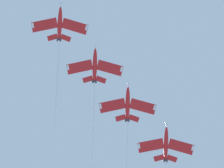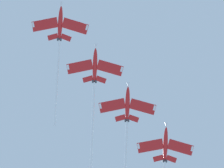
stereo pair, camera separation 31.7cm
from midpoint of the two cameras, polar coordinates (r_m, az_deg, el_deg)
The scene contains 4 objects.
jet_lead at distance 171.28m, azimuth -6.26°, elevation 4.95°, with size 26.91×36.47×13.26m.
jet_second at distance 170.02m, azimuth -2.15°, elevation -0.04°, with size 27.17×36.05×13.27m.
jet_third at distance 169.11m, azimuth 1.69°, elevation -4.60°, with size 27.16×35.95×13.31m.
jet_fourth at distance 172.84m, azimuth 6.12°, elevation -9.44°, with size 26.88×36.23×13.18m.
Camera 2 is at (-9.92, -45.88, 1.91)m, focal length 78.07 mm.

